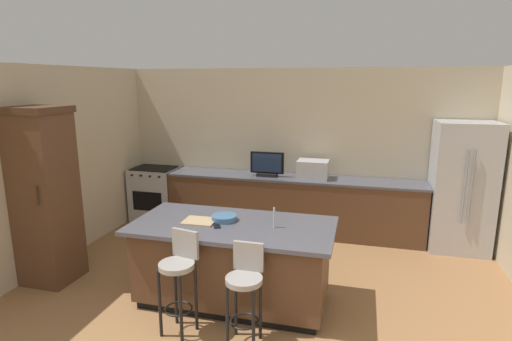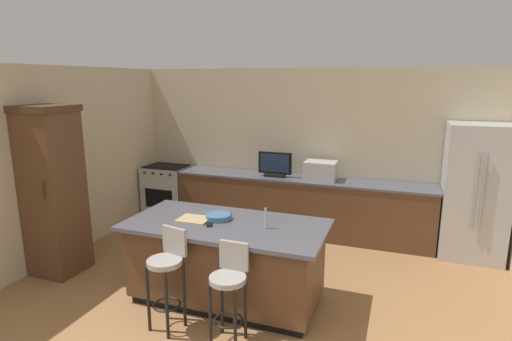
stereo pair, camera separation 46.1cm
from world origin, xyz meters
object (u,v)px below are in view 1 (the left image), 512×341
Objects in this scene: kitchen_island at (233,262)px; bar_stool_right at (245,286)px; fruit_bowl at (224,218)px; cutting_board at (200,221)px; tv_monitor at (267,165)px; tv_remote at (232,216)px; cabinet_tower at (45,193)px; cell_phone at (217,226)px; range_oven at (156,194)px; microwave at (313,169)px; bar_stool_left at (179,273)px; refrigerator at (461,187)px.

bar_stool_right is at bearing -63.75° from kitchen_island.
fruit_bowl is 0.27m from cutting_board.
tv_remote is (0.07, -2.03, -0.18)m from tv_monitor.
cabinet_tower is 2.18m from cell_phone.
range_oven is 2.45m from cabinet_tower.
cabinet_tower is 6.21× the size of cutting_board.
kitchen_island is 0.50m from fruit_bowl.
kitchen_island is 3.15m from range_oven.
microwave is 3.20× the size of cell_phone.
bar_stool_left is 0.71m from cutting_board.
refrigerator is at bearing 55.37° from bar_stool_left.
bar_stool_right reaches higher than cutting_board.
bar_stool_right is 0.81m from cell_phone.
bar_stool_left reaches higher than tv_remote.
fruit_bowl reaches higher than tv_remote.
range_oven is 0.44× the size of cabinet_tower.
cabinet_tower reaches higher than kitchen_island.
refrigerator is at bearing -1.27° from microwave.
cabinet_tower is at bearing -155.25° from refrigerator.
bar_stool_left is 0.96m from tv_remote.
microwave reaches higher than bar_stool_left.
bar_stool_left is 6.77× the size of cell_phone.
fruit_bowl is at bearing -89.41° from tv_monitor.
bar_stool_right is at bearing -68.39° from tv_remote.
kitchen_island is 2.33× the size of range_oven.
cabinet_tower is at bearing -175.90° from fruit_bowl.
cabinet_tower is 12.54× the size of tv_remote.
tv_monitor is at bearing 84.34° from cutting_board.
refrigerator is at bearing 37.33° from fruit_bowl.
cutting_board is at bearing 105.61° from bar_stool_left.
cutting_board is (-0.25, -0.11, -0.02)m from fruit_bowl.
tv_monitor reaches higher than cell_phone.
kitchen_island is 7.82× the size of fruit_bowl.
refrigerator is 5.54m from cabinet_tower.
microwave is at bearing 85.74° from bar_stool_right.
tv_remote is (0.05, 0.13, -0.02)m from fruit_bowl.
microwave is (2.89, 2.36, -0.05)m from cabinet_tower.
microwave is at bearing 72.40° from fruit_bowl.
microwave is at bearing 0.02° from range_oven.
bar_stool_right is (-0.24, -2.96, -0.49)m from microwave.
kitchen_island is 14.53× the size of cell_phone.
tv_monitor is at bearing -179.91° from refrigerator.
tv_remote is at bearing -143.89° from refrigerator.
bar_stool_right is 5.64× the size of tv_remote.
cell_phone is at bearing -49.74° from range_oven.
microwave is 0.89× the size of tv_monitor.
refrigerator is at bearing 39.55° from kitchen_island.
bar_stool_left reaches higher than fruit_bowl.
bar_stool_left is at bearing -85.96° from cutting_board.
cell_phone is 0.24m from cutting_board.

